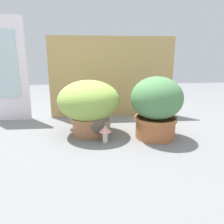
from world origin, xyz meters
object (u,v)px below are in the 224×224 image
(mushroom_ornament_pink, at_px, (105,131))
(cat, at_px, (95,120))
(grass_planter, at_px, (89,104))
(leafy_planter, at_px, (156,106))

(mushroom_ornament_pink, bearing_deg, cat, 114.97)
(grass_planter, distance_m, leafy_planter, 0.49)
(grass_planter, relative_size, cat, 1.28)
(mushroom_ornament_pink, bearing_deg, grass_planter, 119.98)
(cat, height_order, mushroom_ornament_pink, cat)
(grass_planter, height_order, mushroom_ornament_pink, grass_planter)
(cat, bearing_deg, leafy_planter, -9.80)
(grass_planter, height_order, leafy_planter, leafy_planter)
(cat, xyz_separation_m, mushroom_ornament_pink, (0.06, -0.14, -0.04))
(grass_planter, bearing_deg, cat, -48.16)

